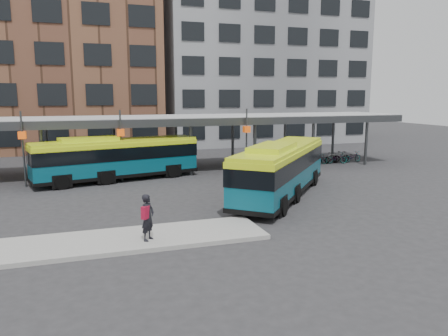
% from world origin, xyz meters
% --- Properties ---
extents(ground, '(120.00, 120.00, 0.00)m').
position_xyz_m(ground, '(0.00, 0.00, 0.00)').
color(ground, '#28282B').
rests_on(ground, ground).
extents(boarding_island, '(14.00, 3.00, 0.18)m').
position_xyz_m(boarding_island, '(-5.50, -3.00, 0.09)').
color(boarding_island, gray).
rests_on(boarding_island, ground).
extents(canopy, '(40.00, 6.53, 4.80)m').
position_xyz_m(canopy, '(-0.06, 12.87, 3.91)').
color(canopy, '#999B9E').
rests_on(canopy, ground).
extents(building_brick, '(26.00, 14.00, 22.00)m').
position_xyz_m(building_brick, '(-10.00, 32.00, 11.00)').
color(building_brick, brown).
rests_on(building_brick, ground).
extents(building_grey, '(24.00, 14.00, 20.00)m').
position_xyz_m(building_grey, '(16.00, 32.00, 10.00)').
color(building_grey, slate).
rests_on(building_grey, ground).
extents(bus_front, '(9.45, 10.36, 3.19)m').
position_xyz_m(bus_front, '(5.24, 2.26, 1.66)').
color(bus_front, '#084A5C').
rests_on(bus_front, ground).
extents(bus_rear, '(11.32, 4.81, 3.05)m').
position_xyz_m(bus_rear, '(-3.32, 10.14, 1.59)').
color(bus_rear, '#084A5C').
rests_on(bus_rear, ground).
extents(pedestrian, '(0.76, 0.79, 1.83)m').
position_xyz_m(pedestrian, '(-3.29, -3.55, 1.11)').
color(pedestrian, black).
rests_on(pedestrian, boarding_island).
extents(bike_rack, '(7.90, 1.70, 1.07)m').
position_xyz_m(bike_rack, '(13.67, 12.09, 0.47)').
color(bike_rack, slate).
rests_on(bike_rack, ground).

